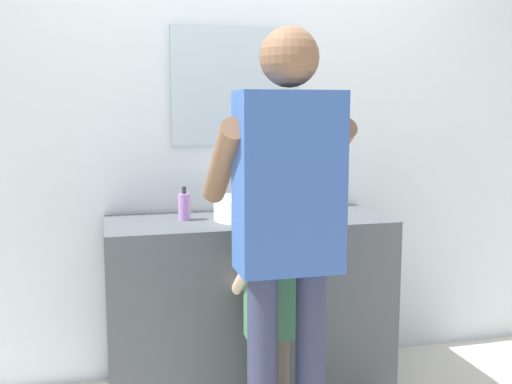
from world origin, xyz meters
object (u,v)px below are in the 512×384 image
(adult_parent, at_px, (287,209))
(soap_bottle, at_px, (184,206))
(child_toddler, at_px, (270,308))
(toothbrush_cup, at_px, (323,204))

(adult_parent, bearing_deg, soap_bottle, 114.58)
(child_toddler, bearing_deg, soap_bottle, 125.26)
(child_toddler, bearing_deg, adult_parent, -90.32)
(toothbrush_cup, height_order, soap_bottle, toothbrush_cup)
(soap_bottle, bearing_deg, adult_parent, -65.42)
(child_toddler, relative_size, adult_parent, 0.54)
(toothbrush_cup, bearing_deg, soap_bottle, 177.29)
(child_toddler, xyz_separation_m, adult_parent, (-0.00, -0.24, 0.48))
(toothbrush_cup, bearing_deg, adult_parent, -121.35)
(toothbrush_cup, height_order, child_toddler, toothbrush_cup)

